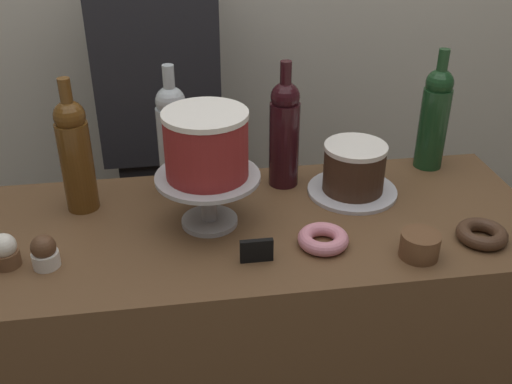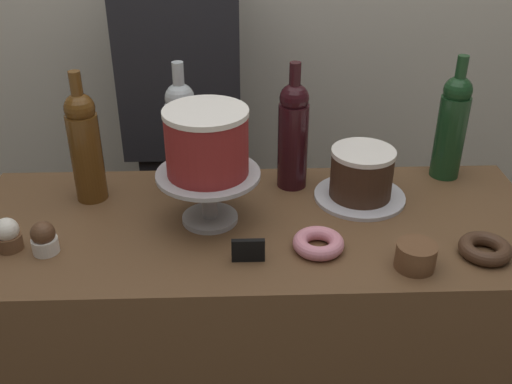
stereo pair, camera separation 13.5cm
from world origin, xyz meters
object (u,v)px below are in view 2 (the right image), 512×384
(white_layer_cake, at_px, (207,142))
(wine_bottle_dark_red, at_px, (293,134))
(barista_figure, at_px, (186,149))
(wine_bottle_clear, at_px, (182,133))
(price_sign_chalkboard, at_px, (248,250))
(cookie_stack, at_px, (416,256))
(wine_bottle_green, at_px, (452,125))
(donut_pink, at_px, (318,243))
(cupcake_chocolate, at_px, (44,238))
(cupcake_vanilla, at_px, (8,235))
(donut_chocolate, at_px, (485,249))
(chocolate_round_cake, at_px, (362,173))
(cake_stand_pedestal, at_px, (209,188))
(wine_bottle_amber, at_px, (85,145))

(white_layer_cake, relative_size, wine_bottle_dark_red, 0.57)
(barista_figure, bearing_deg, wine_bottle_clear, -85.44)
(wine_bottle_dark_red, bearing_deg, wine_bottle_clear, 177.71)
(barista_figure, bearing_deg, price_sign_chalkboard, -75.79)
(cookie_stack, bearing_deg, wine_bottle_green, 65.14)
(wine_bottle_dark_red, distance_m, cookie_stack, 0.44)
(wine_bottle_green, height_order, donut_pink, wine_bottle_green)
(wine_bottle_green, xyz_separation_m, cupcake_chocolate, (-0.97, -0.32, -0.11))
(cupcake_vanilla, bearing_deg, wine_bottle_green, 16.35)
(white_layer_cake, xyz_separation_m, wine_bottle_clear, (-0.07, 0.18, -0.06))
(white_layer_cake, bearing_deg, cupcake_vanilla, -166.86)
(donut_chocolate, distance_m, barista_figure, 1.02)
(donut_chocolate, bearing_deg, white_layer_cake, 164.83)
(price_sign_chalkboard, bearing_deg, cupcake_chocolate, 173.80)
(chocolate_round_cake, distance_m, barista_figure, 0.70)
(wine_bottle_green, distance_m, wine_bottle_dark_red, 0.41)
(cake_stand_pedestal, height_order, barista_figure, barista_figure)
(donut_chocolate, xyz_separation_m, price_sign_chalkboard, (-0.50, -0.00, 0.01))
(cake_stand_pedestal, distance_m, donut_chocolate, 0.62)
(wine_bottle_clear, bearing_deg, cookie_stack, -36.85)
(wine_bottle_amber, height_order, cupcake_chocolate, wine_bottle_amber)
(cake_stand_pedestal, relative_size, barista_figure, 0.15)
(cake_stand_pedestal, height_order, donut_pink, cake_stand_pedestal)
(wine_bottle_green, xyz_separation_m, donut_pink, (-0.38, -0.33, -0.13))
(wine_bottle_dark_red, xyz_separation_m, donut_pink, (0.03, -0.29, -0.13))
(cupcake_chocolate, relative_size, donut_chocolate, 0.66)
(wine_bottle_amber, height_order, barista_figure, barista_figure)
(chocolate_round_cake, xyz_separation_m, cookie_stack, (0.06, -0.29, -0.04))
(wine_bottle_clear, distance_m, wine_bottle_amber, 0.23)
(white_layer_cake, xyz_separation_m, cupcake_chocolate, (-0.35, -0.12, -0.17))
(wine_bottle_dark_red, bearing_deg, donut_chocolate, -40.35)
(wine_bottle_clear, height_order, wine_bottle_dark_red, same)
(wine_bottle_amber, relative_size, donut_pink, 2.91)
(white_layer_cake, relative_size, chocolate_round_cake, 1.20)
(wine_bottle_clear, xyz_separation_m, cupcake_vanilla, (-0.36, -0.28, -0.11))
(wine_bottle_clear, bearing_deg, wine_bottle_dark_red, -2.29)
(wine_bottle_clear, distance_m, price_sign_chalkboard, 0.39)
(wine_bottle_clear, distance_m, cupcake_vanilla, 0.47)
(wine_bottle_green, xyz_separation_m, barista_figure, (-0.72, 0.37, -0.23))
(donut_pink, bearing_deg, wine_bottle_green, 41.41)
(wine_bottle_green, xyz_separation_m, price_sign_chalkboard, (-0.53, -0.37, -0.12))
(wine_bottle_amber, relative_size, donut_chocolate, 2.91)
(cake_stand_pedestal, relative_size, price_sign_chalkboard, 3.38)
(white_layer_cake, relative_size, barista_figure, 0.12)
(chocolate_round_cake, xyz_separation_m, barista_figure, (-0.47, 0.49, -0.16))
(wine_bottle_amber, bearing_deg, cupcake_vanilla, -121.50)
(cupcake_chocolate, bearing_deg, chocolate_round_cake, 16.04)
(barista_figure, bearing_deg, wine_bottle_dark_red, -53.21)
(wine_bottle_green, relative_size, donut_chocolate, 2.91)
(wine_bottle_dark_red, distance_m, donut_pink, 0.32)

